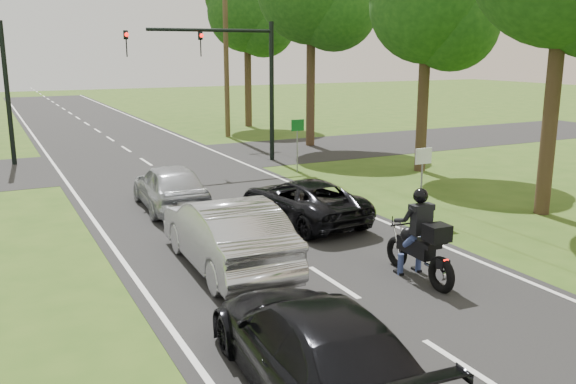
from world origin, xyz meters
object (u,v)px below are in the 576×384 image
object	(u,v)px
motorcycle_rider	(421,244)
dark_car_behind	(314,345)
dark_suv	(303,200)
silver_suv	(170,186)
sign_white	(423,166)
traffic_signal	(232,66)
utility_pole_far	(226,45)
silver_sedan	(226,233)
sign_green	(298,133)

from	to	relation	value
motorcycle_rider	dark_car_behind	world-z (taller)	motorcycle_rider
dark_car_behind	dark_suv	bearing A→B (deg)	-112.57
silver_suv	sign_white	bearing A→B (deg)	146.19
traffic_signal	dark_car_behind	bearing A→B (deg)	-108.26
motorcycle_rider	utility_pole_far	world-z (taller)	utility_pole_far
silver_sedan	sign_white	distance (m)	6.52
dark_suv	utility_pole_far	bearing A→B (deg)	-109.53
dark_suv	motorcycle_rider	bearing A→B (deg)	86.28
dark_car_behind	traffic_signal	xyz separation A→B (m)	(5.77, 17.48, 3.42)
silver_sedan	dark_car_behind	size ratio (longest dim) A/B	1.01
sign_white	utility_pole_far	bearing A→B (deg)	85.49
traffic_signal	utility_pole_far	distance (m)	8.55
dark_suv	silver_sedan	xyz separation A→B (m)	(-3.31, -2.57, 0.18)
silver_suv	sign_white	world-z (taller)	sign_white
silver_suv	sign_green	bearing A→B (deg)	-147.87
traffic_signal	sign_green	bearing A→B (deg)	-62.62
dark_car_behind	utility_pole_far	distance (m)	27.26
motorcycle_rider	dark_car_behind	size ratio (longest dim) A/B	0.49
dark_car_behind	utility_pole_far	size ratio (longest dim) A/B	0.48
utility_pole_far	sign_white	xyz separation A→B (m)	(-1.50, -19.02, -3.49)
silver_sedan	utility_pole_far	bearing A→B (deg)	-109.62
dark_suv	sign_white	xyz separation A→B (m)	(3.06, -1.45, 0.97)
dark_suv	traffic_signal	size ratio (longest dim) A/B	0.70
dark_car_behind	utility_pole_far	world-z (taller)	utility_pole_far
motorcycle_rider	dark_suv	xyz separation A→B (m)	(-0.11, 5.11, -0.16)
silver_suv	utility_pole_far	bearing A→B (deg)	-114.50
dark_suv	utility_pole_far	size ratio (longest dim) A/B	0.45
utility_pole_far	sign_green	world-z (taller)	utility_pole_far
silver_suv	sign_green	xyz separation A→B (m)	(6.24, 3.48, 0.86)
utility_pole_far	sign_white	bearing A→B (deg)	-94.51
traffic_signal	utility_pole_far	bearing A→B (deg)	70.32
silver_suv	sign_white	size ratio (longest dim) A/B	2.00
sign_white	sign_green	bearing A→B (deg)	88.57
motorcycle_rider	silver_suv	xyz separation A→B (m)	(-3.09, 8.18, -0.06)
dark_car_behind	silver_suv	bearing A→B (deg)	-91.05
motorcycle_rider	silver_sedan	size ratio (longest dim) A/B	0.48
dark_car_behind	utility_pole_far	bearing A→B (deg)	-104.11
traffic_signal	silver_suv	bearing A→B (deg)	-125.77
dark_car_behind	sign_white	distance (m)	9.66
utility_pole_far	dark_suv	bearing A→B (deg)	-104.57
dark_suv	silver_suv	bearing A→B (deg)	-50.80
dark_suv	traffic_signal	world-z (taller)	traffic_signal
dark_suv	dark_car_behind	size ratio (longest dim) A/B	0.93
dark_suv	sign_green	distance (m)	7.38
dark_car_behind	sign_green	bearing A→B (deg)	-112.27
silver_sedan	sign_green	distance (m)	11.27
motorcycle_rider	dark_suv	world-z (taller)	motorcycle_rider
utility_pole_far	sign_white	size ratio (longest dim) A/B	4.71
sign_green	silver_sedan	bearing A→B (deg)	-125.81
dark_suv	silver_suv	size ratio (longest dim) A/B	1.05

